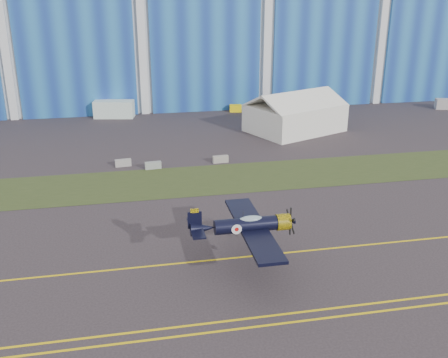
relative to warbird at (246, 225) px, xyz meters
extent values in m
plane|color=#372F33|center=(-4.86, 6.57, -3.73)|extent=(260.00, 260.00, 0.00)
cube|color=#475128|center=(-4.86, 20.57, -3.71)|extent=(260.00, 10.00, 0.02)
cube|color=silver|center=(-4.86, 78.57, 11.27)|extent=(220.00, 45.00, 30.00)
cube|color=#1E419A|center=(-4.86, 55.77, 6.27)|extent=(220.00, 0.60, 20.00)
cube|color=yellow|center=(-4.86, 1.57, -3.72)|extent=(200.00, 0.20, 0.02)
cube|color=yellow|center=(-4.86, -7.93, -3.72)|extent=(80.00, 0.20, 0.02)
cube|color=yellow|center=(-4.86, -6.93, -3.72)|extent=(80.00, 0.20, 0.02)
cube|color=silver|center=(-10.28, 53.97, -2.28)|extent=(7.09, 3.93, 2.90)
cube|color=yellow|center=(11.15, 54.09, -3.11)|extent=(2.33, 1.69, 1.24)
cube|color=#A69E9D|center=(49.26, 48.73, -2.80)|extent=(3.44, 2.47, 1.86)
cube|color=#9C9591|center=(-9.30, 27.41, -3.28)|extent=(2.05, 0.80, 0.90)
cube|color=gray|center=(-5.66, 25.68, -3.28)|extent=(2.04, 0.75, 0.90)
cube|color=gray|center=(3.02, 26.45, -3.28)|extent=(2.04, 0.73, 0.90)
camera|label=1|loc=(-9.08, -36.40, 17.88)|focal=42.00mm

